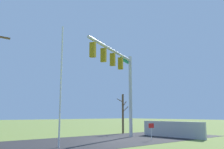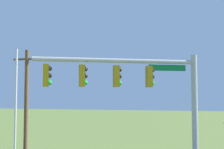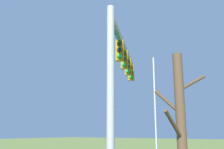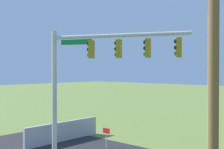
{
  "view_description": "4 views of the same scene",
  "coord_description": "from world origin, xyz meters",
  "px_view_note": "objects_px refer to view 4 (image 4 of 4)",
  "views": [
    {
      "loc": [
        -12.05,
        -14.39,
        1.84
      ],
      "look_at": [
        -1.16,
        -1.68,
        4.59
      ],
      "focal_mm": 39.52,
      "sensor_mm": 36.0,
      "label": 1
    },
    {
      "loc": [
        2.52,
        -13.82,
        5.12
      ],
      "look_at": [
        -0.67,
        -0.32,
        6.02
      ],
      "focal_mm": 48.1,
      "sensor_mm": 36.0,
      "label": 2
    },
    {
      "loc": [
        10.38,
        6.03,
        2.3
      ],
      "look_at": [
        0.14,
        -1.25,
        5.09
      ],
      "focal_mm": 41.5,
      "sensor_mm": 36.0,
      "label": 3
    },
    {
      "loc": [
        -10.22,
        10.66,
        4.78
      ],
      "look_at": [
        -0.43,
        -0.21,
        4.58
      ],
      "focal_mm": 46.72,
      "sensor_mm": 36.0,
      "label": 4
    }
  ],
  "objects_px": {
    "signal_mast": "(95,65)",
    "utility_pole": "(213,96)",
    "flagpole": "(209,98)",
    "open_sign": "(106,133)"
  },
  "relations": [
    {
      "from": "open_sign",
      "to": "flagpole",
      "type": "bearing_deg",
      "value": 172.26
    },
    {
      "from": "open_sign",
      "to": "utility_pole",
      "type": "bearing_deg",
      "value": 146.59
    },
    {
      "from": "flagpole",
      "to": "utility_pole",
      "type": "relative_size",
      "value": 0.9
    },
    {
      "from": "flagpole",
      "to": "open_sign",
      "type": "relative_size",
      "value": 5.91
    },
    {
      "from": "signal_mast",
      "to": "open_sign",
      "type": "relative_size",
      "value": 5.7
    },
    {
      "from": "signal_mast",
      "to": "open_sign",
      "type": "height_order",
      "value": "signal_mast"
    },
    {
      "from": "signal_mast",
      "to": "utility_pole",
      "type": "relative_size",
      "value": 0.87
    },
    {
      "from": "signal_mast",
      "to": "utility_pole",
      "type": "xyz_separation_m",
      "value": [
        -8.19,
        4.04,
        -0.91
      ]
    },
    {
      "from": "signal_mast",
      "to": "flagpole",
      "type": "xyz_separation_m",
      "value": [
        -5.8,
        -1.18,
        -1.46
      ]
    },
    {
      "from": "flagpole",
      "to": "open_sign",
      "type": "xyz_separation_m",
      "value": [
        6.94,
        -0.94,
        -2.7
      ]
    }
  ]
}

